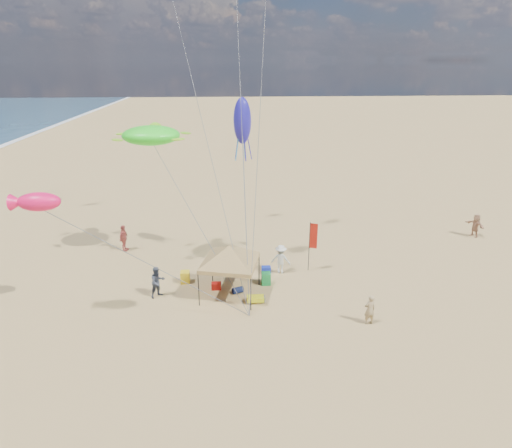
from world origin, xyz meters
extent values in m
plane|color=tan|center=(0.00, 0.00, 0.00)|extent=(280.00, 280.00, 0.00)
cylinder|color=black|center=(-2.44, 4.38, 0.91)|extent=(0.05, 0.05, 1.82)
cylinder|color=black|center=(0.23, 3.75, 0.91)|extent=(0.05, 0.05, 1.82)
cylinder|color=black|center=(-3.06, 1.71, 0.91)|extent=(0.05, 0.05, 1.82)
cylinder|color=black|center=(-0.40, 1.09, 0.91)|extent=(0.05, 0.05, 1.82)
cube|color=#9E7E47|center=(-1.42, 2.73, 1.93)|extent=(3.38, 3.38, 0.22)
pyramid|color=#9E7E47|center=(-1.42, 2.73, 2.95)|extent=(5.39, 5.39, 0.91)
cylinder|color=black|center=(3.36, 5.36, 1.57)|extent=(0.04, 0.04, 3.13)
cube|color=red|center=(3.57, 5.27, 2.29)|extent=(0.44, 0.18, 1.57)
cube|color=red|center=(-2.20, 3.41, 0.19)|extent=(0.54, 0.38, 0.38)
cube|color=#1327A2|center=(0.77, 5.23, 0.19)|extent=(0.54, 0.38, 0.38)
cylinder|color=#0D1539|center=(-1.01, 2.86, 0.18)|extent=(0.69, 0.54, 0.36)
cylinder|color=orange|center=(-2.42, 5.70, 0.18)|extent=(0.54, 0.69, 0.36)
cube|color=#1A933F|center=(0.63, 3.80, 0.35)|extent=(0.50, 0.50, 0.70)
cube|color=gold|center=(-4.00, 4.28, 0.35)|extent=(0.50, 0.50, 0.70)
cube|color=slate|center=(0.24, 1.90, 0.14)|extent=(0.34, 0.30, 0.28)
cube|color=yellow|center=(-0.10, 1.86, 0.20)|extent=(0.90, 0.50, 0.24)
imported|color=tan|center=(5.26, -0.52, 0.77)|extent=(0.61, 0.44, 1.55)
imported|color=#353B48|center=(-5.31, 2.80, 0.88)|extent=(1.08, 1.06, 1.76)
imported|color=silver|center=(1.63, 5.13, 0.90)|extent=(1.31, 0.98, 1.80)
imported|color=#B04A43|center=(-8.45, 9.08, 0.91)|extent=(0.66, 1.13, 1.81)
imported|color=tan|center=(16.39, 9.92, 0.85)|extent=(1.04, 1.65, 1.70)
ellipsoid|color=#2EFF26|center=(-5.76, 7.28, 7.98)|extent=(4.09, 3.74, 1.10)
ellipsoid|color=#FF1358|center=(-9.93, 1.06, 6.06)|extent=(2.16, 1.66, 0.86)
ellipsoid|color=#231CA7|center=(-0.51, 6.97, 8.80)|extent=(1.29, 1.29, 2.64)
camera|label=1|loc=(-1.43, -18.07, 12.02)|focal=30.31mm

